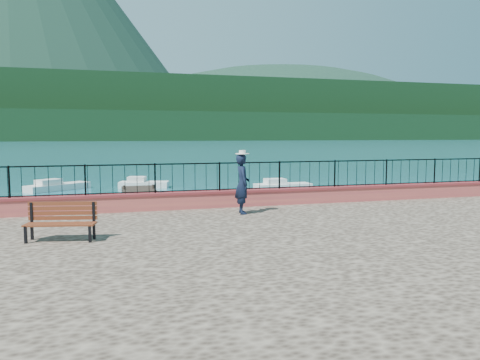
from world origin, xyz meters
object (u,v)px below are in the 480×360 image
person (242,184)px  boat_1 (283,197)px  park_bench (61,229)px  boat_2 (283,184)px  boat_0 (5,216)px  boat_3 (58,184)px  boat_4 (144,182)px

person → boat_1: bearing=-23.4°
park_bench → boat_2: (12.62, 17.59, -1.08)m
boat_2 → boat_1: bearing=-112.8°
boat_0 → park_bench: bearing=-94.2°
boat_3 → park_bench: bearing=-122.5°
boat_1 → person: bearing=-105.2°
boat_3 → boat_0: bearing=-131.9°
park_bench → person: 5.81m
boat_0 → boat_1: size_ratio=1.05×
boat_0 → boat_2: (15.50, 8.49, 0.00)m
park_bench → boat_0: bearing=120.2°
boat_0 → boat_3: 12.61m
park_bench → boat_4: 21.95m
park_bench → boat_1: bearing=60.8°
boat_2 → boat_0: bearing=-152.3°
person → boat_2: (7.40, 15.14, -1.75)m
boat_1 → boat_3: size_ratio=0.94×
boat_0 → boat_4: bearing=40.3°
person → boat_4: 19.28m
boat_0 → boat_1: (12.97, 2.16, 0.00)m
boat_0 → person: bearing=-61.2°
boat_1 → boat_3: same height
boat_2 → boat_4: size_ratio=1.13×
boat_0 → boat_1: same height
person → boat_1: (4.87, 8.81, -1.75)m
park_bench → boat_1: park_bench is taller
park_bench → boat_0: (-2.88, 9.10, -1.08)m
park_bench → boat_3: (-1.95, 21.67, -1.08)m
boat_0 → boat_2: size_ratio=1.12×
boat_0 → boat_2: same height
boat_0 → boat_1: bearing=-12.3°
park_bench → boat_1: (10.09, 11.27, -1.08)m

